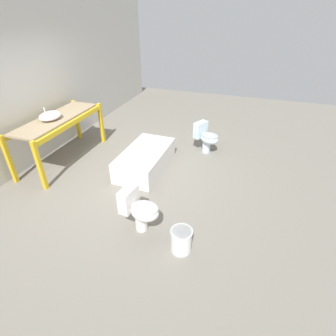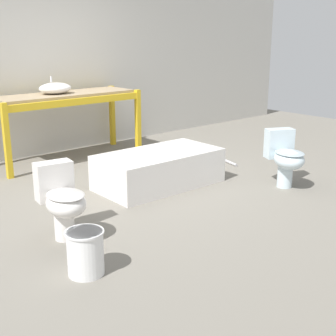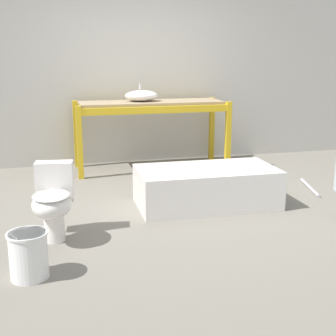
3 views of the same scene
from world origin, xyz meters
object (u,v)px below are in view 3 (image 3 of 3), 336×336
(sink_basin, at_px, (142,96))
(bathtub_main, at_px, (206,184))
(toilet_far, at_px, (53,200))
(bucket_white, at_px, (28,254))

(sink_basin, height_order, bathtub_main, sink_basin)
(sink_basin, xyz_separation_m, toilet_far, (-1.25, -2.38, -0.65))
(bathtub_main, bearing_deg, bucket_white, -143.65)
(sink_basin, distance_m, bathtub_main, 1.99)
(bathtub_main, relative_size, bucket_white, 4.24)
(toilet_far, distance_m, bucket_white, 0.73)
(sink_basin, xyz_separation_m, bucket_white, (-1.44, -3.06, -0.84))
(toilet_far, xyz_separation_m, bucket_white, (-0.19, -0.68, -0.19))
(bathtub_main, distance_m, bucket_white, 2.18)
(toilet_far, bearing_deg, bathtub_main, 28.15)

